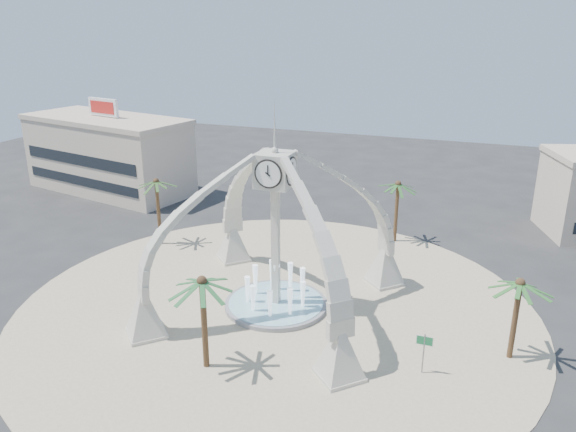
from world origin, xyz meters
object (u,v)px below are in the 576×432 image
(palm_east, at_px, (520,284))
(palm_north, at_px, (398,185))
(clock_tower, at_px, (275,229))
(palm_south, at_px, (202,282))
(street_sign, at_px, (424,346))
(fountain, at_px, (276,303))
(palm_west, at_px, (156,182))

(palm_east, distance_m, palm_north, 21.03)
(clock_tower, height_order, palm_east, clock_tower)
(palm_south, height_order, street_sign, palm_south)
(palm_north, xyz_separation_m, street_sign, (5.73, -21.77, -3.92))
(fountain, height_order, palm_south, palm_south)
(palm_west, height_order, palm_north, palm_west)
(palm_south, relative_size, street_sign, 2.43)
(palm_east, xyz_separation_m, street_sign, (-5.20, -3.82, -3.39))
(fountain, height_order, palm_east, palm_east)
(palm_south, bearing_deg, palm_north, 74.04)
(palm_east, xyz_separation_m, palm_south, (-18.35, -7.97, 0.62))
(clock_tower, distance_m, palm_east, 17.16)
(palm_west, distance_m, street_sign, 30.64)
(palm_east, height_order, street_sign, palm_east)
(clock_tower, distance_m, fountain, 6.20)
(fountain, height_order, palm_west, palm_west)
(palm_east, relative_size, street_sign, 2.19)
(palm_east, distance_m, palm_south, 20.02)
(clock_tower, relative_size, fountain, 2.24)
(palm_east, bearing_deg, street_sign, -143.71)
(fountain, height_order, street_sign, fountain)
(palm_west, distance_m, palm_north, 23.49)
(palm_east, xyz_separation_m, palm_west, (-32.67, 9.04, 0.99))
(street_sign, bearing_deg, palm_west, 154.10)
(fountain, xyz_separation_m, palm_east, (17.09, -1.04, 5.12))
(palm_west, height_order, street_sign, palm_west)
(palm_west, bearing_deg, palm_north, 22.30)
(palm_west, xyz_separation_m, palm_south, (14.32, -17.01, -0.37))
(fountain, distance_m, palm_south, 10.76)
(street_sign, bearing_deg, fountain, 156.97)
(clock_tower, relative_size, palm_north, 2.66)
(palm_west, relative_size, street_sign, 2.55)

